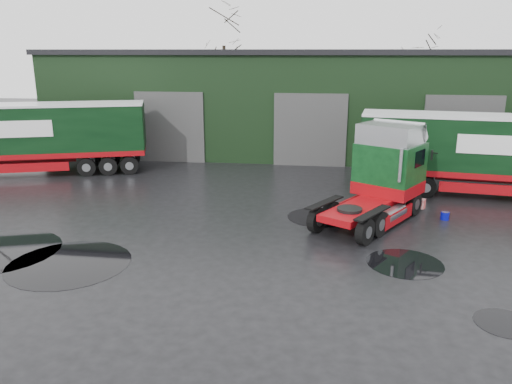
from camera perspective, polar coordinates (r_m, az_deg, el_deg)
ground at (r=15.19m, az=-3.45°, el=-8.38°), size 100.00×100.00×0.00m
warehouse at (r=33.73m, az=6.60°, el=10.52°), size 32.40×12.40×6.30m
hero_tractor at (r=18.69m, az=12.89°, el=1.75°), size 5.14×6.24×3.61m
trailer_left at (r=28.33m, az=-24.54°, el=5.51°), size 11.99×6.03×3.67m
lorry_right at (r=24.04m, az=24.64°, el=3.79°), size 13.89×4.08×3.60m
wash_bucket at (r=20.40m, az=20.77°, el=-2.56°), size 0.37×0.37×0.30m
tree_back_a at (r=44.48m, az=-3.64°, el=13.92°), size 4.40×4.40×9.50m
tree_back_b at (r=44.24m, az=17.62°, el=11.92°), size 4.40×4.40×7.50m
puddle_0 at (r=16.30m, az=-20.56°, el=-7.67°), size 3.70×3.70×0.01m
puddle_1 at (r=15.96m, az=16.64°, el=-7.82°), size 2.31×2.31×0.01m
puddle_3 at (r=13.58m, az=26.60°, el=-13.25°), size 1.44×1.44×0.01m
puddle_4 at (r=19.53m, az=7.14°, el=-2.86°), size 2.41×2.41×0.01m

